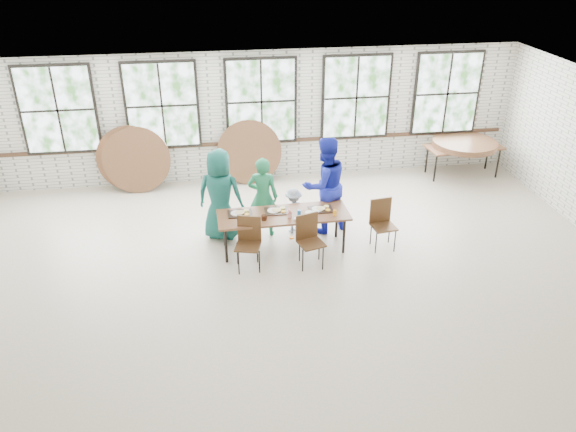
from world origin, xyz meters
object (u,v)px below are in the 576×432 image
at_px(dining_table, 283,217).
at_px(storage_table, 464,148).
at_px(chair_near_right, 309,236).
at_px(chair_near_left, 249,238).

relative_size(dining_table, storage_table, 1.30).
distance_m(dining_table, chair_near_right, 0.67).
xyz_separation_m(dining_table, chair_near_right, (0.38, -0.54, -0.13)).
bearing_deg(dining_table, storage_table, 29.55).
relative_size(chair_near_right, storage_table, 0.51).
xyz_separation_m(dining_table, storage_table, (4.75, 2.81, -0.00)).
height_order(dining_table, storage_table, same).
xyz_separation_m(dining_table, chair_near_left, (-0.68, -0.47, -0.13)).
distance_m(chair_near_left, chair_near_right, 1.06).
height_order(chair_near_right, storage_table, chair_near_right).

